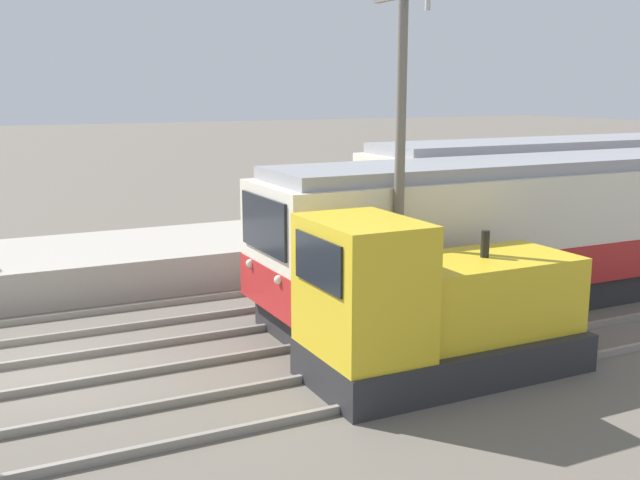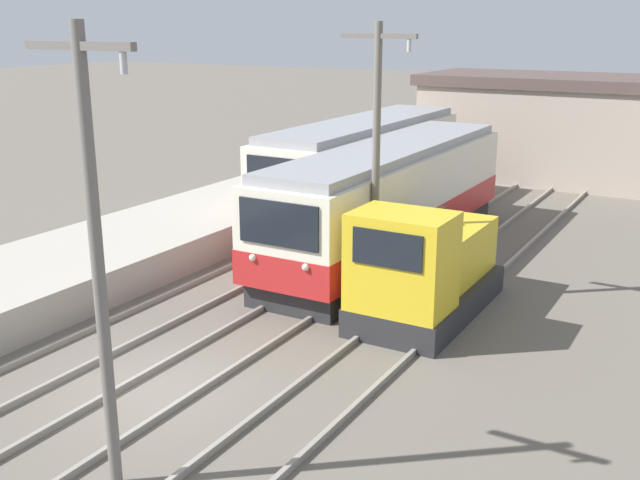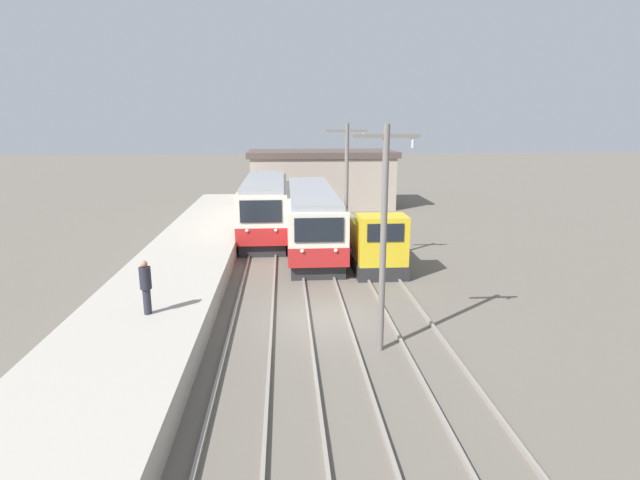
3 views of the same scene
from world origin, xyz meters
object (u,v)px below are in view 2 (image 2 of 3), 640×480
at_px(catenary_mast_near, 97,252).
at_px(shunting_locomotive, 425,270).
at_px(commuter_train_left, 364,173).
at_px(catenary_mast_mid, 376,157).
at_px(commuter_train_center, 390,204).

bearing_deg(catenary_mast_near, shunting_locomotive, 80.77).
bearing_deg(commuter_train_left, catenary_mast_mid, -61.61).
relative_size(catenary_mast_near, catenary_mast_mid, 1.00).
xyz_separation_m(commuter_train_center, shunting_locomotive, (3.00, -4.42, -0.43)).
bearing_deg(commuter_train_center, catenary_mast_near, -83.68).
height_order(commuter_train_center, catenary_mast_mid, catenary_mast_mid).
xyz_separation_m(commuter_train_left, catenary_mast_mid, (4.31, -7.97, 2.19)).
distance_m(commuter_train_left, shunting_locomotive, 10.02).
bearing_deg(commuter_train_left, commuter_train_center, -53.17).
height_order(shunting_locomotive, catenary_mast_near, catenary_mast_near).
relative_size(commuter_train_left, commuter_train_center, 0.92).
height_order(catenary_mast_near, catenary_mast_mid, same).
bearing_deg(shunting_locomotive, commuter_train_left, 125.42).
bearing_deg(commuter_train_center, catenary_mast_mid, -70.39).
relative_size(commuter_train_center, shunting_locomotive, 2.52).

